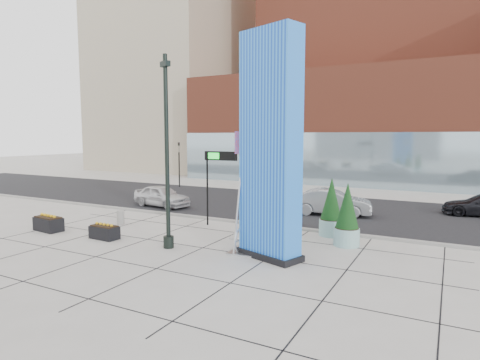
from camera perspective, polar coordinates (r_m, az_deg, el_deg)
The scene contains 19 objects.
ground at distance 18.46m, azimuth -6.23°, elevation -8.42°, with size 160.00×160.00×0.00m, color #9E9991.
street_asphalt at distance 27.13m, azimuth 5.70°, elevation -3.65°, with size 80.00×12.00×0.02m, color black.
curb_edge at distance 21.78m, azimuth -0.30°, elevation -5.95°, with size 80.00×0.30×0.12m, color gray.
tower_podium at distance 42.75m, azimuth 15.76°, elevation 7.15°, with size 34.00×10.00×11.00m, color brown.
tower_glass_front at distance 38.12m, azimuth 14.10°, elevation 2.82°, with size 34.00×0.60×5.00m, color #8CA5B2.
building_beige_left at distance 61.88m, azimuth -8.86°, elevation 17.70°, with size 18.00×20.00×34.00m, color tan.
blue_pylon at distance 15.13m, azimuth 4.30°, elevation 4.26°, with size 2.81×1.92×8.58m.
lamp_post at distance 16.76m, azimuth -10.31°, elevation 1.30°, with size 0.54×0.44×7.94m.
public_art_sculpture at distance 15.84m, azimuth 2.92°, elevation -5.48°, with size 2.53×1.43×5.52m.
concrete_bollard at distance 22.24m, azimuth -16.63°, elevation -5.14°, with size 0.38×0.38×0.74m, color gray.
overhead_street_sign at distance 20.54m, azimuth -3.14°, elevation 2.55°, with size 1.83×0.20×3.89m.
round_planter_east at distance 17.70m, azimuth 14.99°, elevation -4.96°, with size 1.09×1.09×2.72m.
round_planter_mid at distance 19.30m, azimuth 12.85°, elevation -3.94°, with size 1.10×1.10×2.75m.
round_planter_west at distance 18.07m, azimuth 7.09°, elevation -5.20°, with size 0.93×0.93×2.31m.
box_planter_north at distance 22.07m, azimuth -25.59°, elevation -5.54°, with size 1.62×0.94×0.85m.
box_planter_south at distance 19.44m, azimuth -18.73°, elevation -6.94°, with size 1.37×0.72×0.74m.
car_white_west at distance 27.07m, azimuth -11.08°, elevation -2.26°, with size 1.67×4.16×1.42m, color silver.
car_silver_mid at distance 24.39m, azimuth 12.88°, elevation -3.13°, with size 1.60×4.59×1.51m, color #94969B.
traffic_signal at distance 37.12m, azimuth -8.66°, elevation 2.54°, with size 0.15×0.18×4.10m.
Camera 1 is at (10.04, -14.77, 4.68)m, focal length 30.00 mm.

